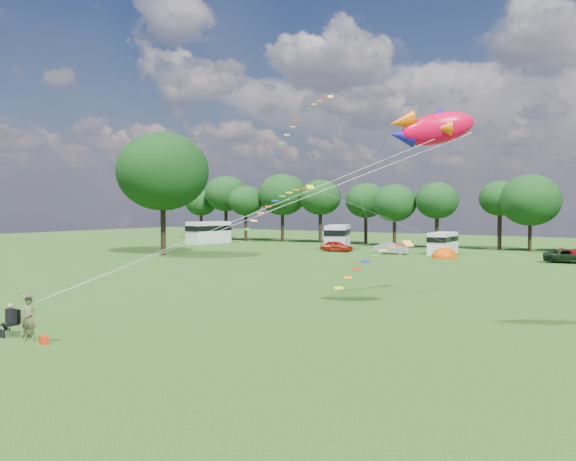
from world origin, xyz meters
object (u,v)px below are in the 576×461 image
Objects in this scene: kite_flyer at (29,318)px; fish_kite at (431,129)px; car_b at (391,248)px; campervan_b at (338,236)px; campervan_c at (443,243)px; car_a at (337,246)px; tent_orange at (444,258)px; campervan_a at (209,232)px; camp_chair at (12,316)px; big_tree at (163,171)px; car_d at (569,256)px.

fish_kite is at bearing 21.60° from kite_flyer.
campervan_b is at bearing 49.72° from car_b.
campervan_b is 13.76m from campervan_c.
campervan_c is (11.55, 3.17, 0.65)m from car_a.
car_a is 13.47m from tent_orange.
fish_kite reaches higher than car_b.
kite_flyer is at bearing -135.46° from campervan_a.
big_tree is at bearing 120.72° from camp_chair.
big_tree reaches higher than fish_kite.
campervan_b is (-8.97, 3.88, 0.93)m from car_b.
campervan_c is 4.97m from tent_orange.
big_tree reaches higher than car_b.
big_tree is 2.06× the size of campervan_b.
campervan_a reaches higher than car_d.
car_b is 9.82m from campervan_b.
kite_flyer is at bearing -163.32° from fish_kite.
tent_orange is (-11.67, -0.96, -0.61)m from car_d.
campervan_a is at bearing 110.34° from fish_kite.
campervan_c is 42.53m from fish_kite.
big_tree is 43.87m from camp_chair.
fish_kite is (0.65, -35.89, 8.31)m from car_d.
kite_flyer is at bearing -51.71° from big_tree.
kite_flyer reaches higher than tent_orange.
big_tree reaches higher than kite_flyer.
campervan_c is (13.73, -0.89, -0.27)m from campervan_b.
campervan_b reaches higher than campervan_c.
tent_orange is at bearing -131.14° from campervan_b.
car_d is 47.65m from campervan_a.
campervan_c is at bearing 112.60° from tent_orange.
campervan_a is at bearing 99.42° from kite_flyer.
campervan_b is at bearing 81.46° from kite_flyer.
car_a is 25.07m from car_d.
car_b is (20.20, 14.56, -8.38)m from big_tree.
big_tree is 41.82m from car_d.
kite_flyer is (27.26, -34.53, -8.12)m from big_tree.
big_tree is 21.37m from car_a.
fish_kite is (39.12, -21.81, -0.08)m from big_tree.
car_a reaches higher than tent_orange.
campervan_a is at bearing 76.96° from car_a.
tent_orange is (15.57, -5.33, -1.54)m from campervan_b.
fish_kite reaches higher than campervan_b.
campervan_b is 1.61× the size of fish_kite.
car_a is 0.58× the size of campervan_a.
kite_flyer is 1.28× the size of camp_chair.
big_tree is 9.54× the size of camp_chair.
campervan_a is 36.16m from tent_orange.
fish_kite is (13.20, 12.62, 8.11)m from camp_chair.
tent_orange is at bearing -100.02° from car_a.
fish_kite is at bearing -119.62° from campervan_a.
car_d is at bearing -84.62° from campervan_a.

